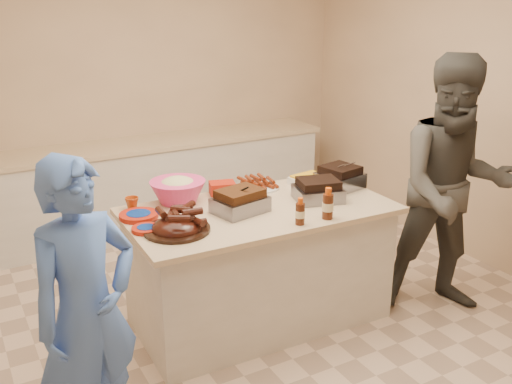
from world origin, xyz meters
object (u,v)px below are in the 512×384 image
island (259,318)px  mustard_bottle (244,207)px  rib_platter (177,231)px  bbq_bottle_b (327,218)px  plastic_cup (132,209)px  bbq_bottle_a (300,224)px  roasting_pan (339,187)px  coleslaw_bowl (178,202)px  guest_gray (440,305)px

island → mustard_bottle: 0.87m
rib_platter → bbq_bottle_b: size_ratio=1.98×
rib_platter → plastic_cup: 0.52m
bbq_bottle_a → plastic_cup: (-0.85, 0.78, 0.00)m
roasting_pan → mustard_bottle: size_ratio=2.35×
coleslaw_bowl → plastic_cup: 0.33m
mustard_bottle → guest_gray: size_ratio=0.06×
rib_platter → guest_gray: (1.95, -0.41, -0.86)m
roasting_pan → coleslaw_bowl: (-1.19, 0.29, 0.00)m
rib_platter → bbq_bottle_a: size_ratio=2.35×
island → guest_gray: size_ratio=0.97×
coleslaw_bowl → guest_gray: 2.14m
mustard_bottle → island: bearing=-35.1°
bbq_bottle_a → bbq_bottle_b: bearing=-1.4°
coleslaw_bowl → bbq_bottle_b: size_ratio=1.86×
coleslaw_bowl → guest_gray: (1.74, -0.90, -0.86)m
plastic_cup → roasting_pan: bearing=-11.6°
roasting_pan → mustard_bottle: bearing=170.5°
rib_platter → roasting_pan: size_ratio=1.44×
island → rib_platter: (-0.65, -0.11, 0.86)m
island → guest_gray: 1.40m
island → bbq_bottle_b: (0.29, -0.39, 0.86)m
bbq_bottle_a → guest_gray: (1.22, -0.13, -0.86)m
bbq_bottle_b → guest_gray: 1.33m
guest_gray → coleslaw_bowl: bearing=-177.9°
island → mustard_bottle: mustard_bottle is taller
bbq_bottle_a → plastic_cup: bearing=137.2°
coleslaw_bowl → plastic_cup: size_ratio=4.22×
bbq_bottle_b → guest_gray: bbq_bottle_b is taller
bbq_bottle_a → rib_platter: bearing=159.3°
rib_platter → guest_gray: 2.17m
island → plastic_cup: plastic_cup is taller
bbq_bottle_a → mustard_bottle: bbq_bottle_a is taller
coleslaw_bowl → mustard_bottle: size_ratio=3.19×
mustard_bottle → plastic_cup: (-0.68, 0.34, 0.00)m
roasting_pan → bbq_bottle_a: 0.82m
roasting_pan → bbq_bottle_b: bearing=-145.4°
coleslaw_bowl → mustard_bottle: (0.36, -0.32, 0.00)m
rib_platter → bbq_bottle_b: (0.94, -0.28, 0.00)m
rib_platter → guest_gray: rib_platter is taller
rib_platter → island: bearing=9.5°
island → mustard_bottle: (-0.09, 0.06, 0.86)m
guest_gray → roasting_pan: bearing=161.6°
rib_platter → bbq_bottle_b: bearing=-16.6°
rib_platter → coleslaw_bowl: 0.53m
roasting_pan → guest_gray: (0.55, -0.60, -0.86)m
bbq_bottle_b → mustard_bottle: bearing=129.9°
island → mustard_bottle: bearing=146.2°
plastic_cup → guest_gray: plastic_cup is taller
roasting_pan → plastic_cup: (-1.52, 0.31, 0.00)m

